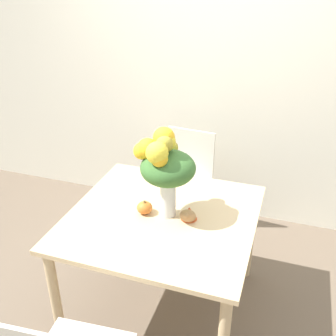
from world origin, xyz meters
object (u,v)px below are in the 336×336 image
flower_vase (165,164)px  dining_chair_near_window (184,182)px  turkey_figurine (189,214)px  pumpkin (145,208)px

flower_vase → dining_chair_near_window: (-0.13, 0.85, -0.60)m
flower_vase → dining_chair_near_window: bearing=98.4°
turkey_figurine → dining_chair_near_window: dining_chair_near_window is taller
dining_chair_near_window → turkey_figurine: bearing=-67.2°
turkey_figurine → dining_chair_near_window: 0.96m
pumpkin → turkey_figurine: size_ratio=0.72×
flower_vase → dining_chair_near_window: flower_vase is taller
pumpkin → dining_chair_near_window: 0.93m
pumpkin → flower_vase: bearing=12.7°
flower_vase → turkey_figurine: (0.15, -0.01, -0.30)m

